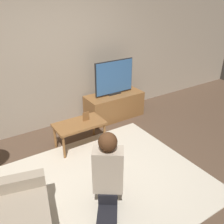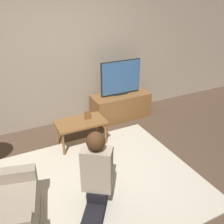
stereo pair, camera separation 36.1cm
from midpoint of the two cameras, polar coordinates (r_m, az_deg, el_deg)
The scene contains 8 objects.
ground_plane at distance 3.51m, azimuth 0.91°, elevation -15.68°, with size 10.00×10.00×0.00m, color brown.
wall_back at distance 4.53m, azimuth -10.57°, elevation 12.53°, with size 10.00×0.06×2.60m.
rug at distance 3.50m, azimuth 0.91°, elevation -15.59°, with size 2.52×2.25×0.02m.
tv_stand at distance 4.98m, azimuth 4.00°, elevation 1.36°, with size 1.14×0.49×0.50m.
tv at distance 4.77m, azimuth 4.20°, elevation 7.78°, with size 0.82×0.08×0.67m.
coffee_table at distance 4.05m, azimuth -4.66°, elevation -2.89°, with size 0.80×0.45×0.43m.
person_kneeling at distance 2.85m, azimuth 0.21°, elevation -13.56°, with size 0.67×0.81×1.01m.
picture_frame at distance 4.05m, azimuth -3.08°, elevation -0.79°, with size 0.11×0.01×0.15m.
Camera 2 is at (-1.06, -2.39, 2.35)m, focal length 40.00 mm.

